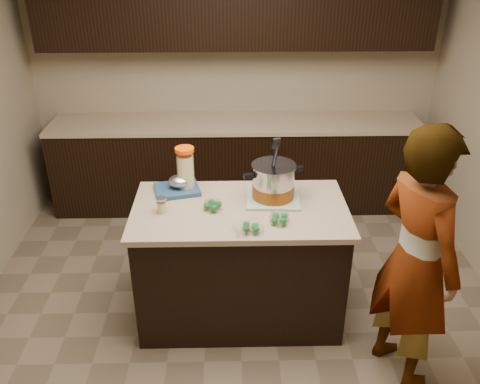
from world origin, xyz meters
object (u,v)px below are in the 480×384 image
object	(u,v)px
island	(240,262)
person	(416,261)
lemonade_pitcher	(186,171)
stock_pot	(273,183)

from	to	relation	value
island	person	size ratio (longest dim) A/B	0.86
lemonade_pitcher	person	size ratio (longest dim) A/B	0.19
stock_pot	person	xyz separation A→B (m)	(0.78, -0.69, -0.17)
lemonade_pitcher	person	xyz separation A→B (m)	(1.39, -0.83, -0.20)
stock_pot	lemonade_pitcher	bearing A→B (deg)	149.75
lemonade_pitcher	island	bearing A→B (deg)	-34.81
stock_pot	person	world-z (taller)	person
island	person	world-z (taller)	person
island	stock_pot	size ratio (longest dim) A/B	3.35
island	stock_pot	world-z (taller)	stock_pot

